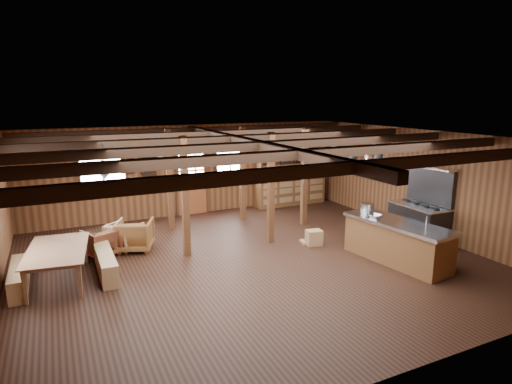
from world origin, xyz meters
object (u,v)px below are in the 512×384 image
(dining_table, at_px, (61,265))
(armchair_c, at_px, (124,236))
(kitchen_island, at_px, (397,241))
(armchair_b, at_px, (135,235))
(commercial_range, at_px, (420,215))
(armchair_a, at_px, (101,242))

(dining_table, relative_size, armchair_c, 2.76)
(kitchen_island, relative_size, armchair_b, 3.14)
(kitchen_island, bearing_deg, commercial_range, 21.59)
(kitchen_island, distance_m, armchair_b, 6.13)
(armchair_a, height_order, armchair_c, armchair_c)
(commercial_range, xyz_separation_m, armchair_a, (-7.66, 2.27, -0.30))
(dining_table, xyz_separation_m, armchair_c, (1.45, 1.40, -0.02))
(armchair_c, bearing_deg, armchair_b, -170.76)
(commercial_range, height_order, armchair_b, commercial_range)
(armchair_a, distance_m, armchair_c, 0.61)
(kitchen_island, xyz_separation_m, armchair_b, (-5.17, 3.29, -0.10))
(armchair_c, bearing_deg, kitchen_island, -163.03)
(commercial_range, distance_m, armchair_b, 7.26)
(commercial_range, distance_m, armchair_c, 7.53)
(dining_table, distance_m, armchair_b, 2.07)
(kitchen_island, xyz_separation_m, commercial_range, (1.70, 0.98, 0.15))
(kitchen_island, bearing_deg, armchair_a, 143.05)
(armchair_c, bearing_deg, armchair_a, 71.65)
(commercial_range, height_order, dining_table, commercial_range)
(armchair_a, bearing_deg, kitchen_island, 128.99)
(armchair_a, bearing_deg, armchair_c, 179.50)
(kitchen_island, bearing_deg, dining_table, 154.81)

